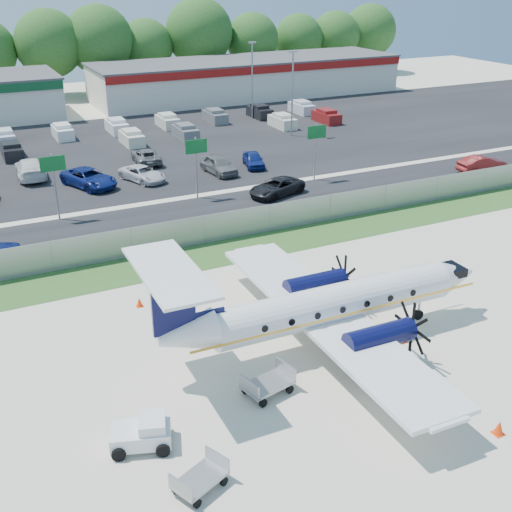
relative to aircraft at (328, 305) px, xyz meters
name	(u,v)px	position (x,y,z in m)	size (l,w,h in m)	color
ground	(308,342)	(-0.71, 0.50, -2.18)	(170.00, 170.00, 0.00)	beige
grass_verge	(216,254)	(-0.71, 12.50, -2.17)	(170.00, 4.00, 0.02)	#2D561E
access_road	(179,219)	(-0.71, 19.50, -2.17)	(170.00, 8.00, 0.02)	black
parking_lot	(109,152)	(-0.71, 40.50, -2.17)	(170.00, 32.00, 0.02)	black
perimeter_fence	(204,230)	(-0.71, 14.50, -1.18)	(120.00, 0.06, 1.99)	gray
building_east	(248,77)	(25.29, 62.48, 0.45)	(44.40, 12.40, 5.24)	silver
sign_left	(54,173)	(-8.71, 23.40, 1.43)	(1.80, 0.26, 5.00)	gray
sign_mid	(196,155)	(2.29, 23.40, 1.43)	(1.80, 0.26, 5.00)	gray
sign_right	(316,140)	(13.29, 23.40, 1.43)	(1.80, 0.26, 5.00)	gray
light_pole_ne	(292,88)	(19.29, 38.50, 3.05)	(0.90, 0.35, 9.09)	gray
light_pole_se	(252,75)	(19.29, 48.50, 3.05)	(0.90, 0.35, 9.09)	gray
tree_line	(50,97)	(-0.71, 74.50, -2.18)	(112.00, 6.00, 14.00)	#235418
aircraft	(328,305)	(0.00, 0.00, 0.00)	(18.10, 17.88, 5.64)	silver
pushback_tug	(144,433)	(-10.35, -3.24, -1.58)	(2.64, 2.27, 1.25)	silver
baggage_cart_near	(200,479)	(-9.23, -6.36, -1.70)	(2.26, 1.87, 1.03)	gray
baggage_cart_far	(268,383)	(-4.47, -2.38, -1.65)	(2.43, 1.77, 1.15)	gray
cone_nose	(404,338)	(3.57, -1.58, -1.95)	(0.34, 0.34, 0.48)	#FF3908
cone_port_wing	(499,428)	(2.65, -8.85, -1.89)	(0.44, 0.44, 0.62)	#FF3908
cone_starboard_wing	(139,302)	(-7.24, 7.83, -1.93)	(0.38, 0.38, 0.54)	#FF3908
road_car_mid	(276,195)	(8.36, 21.23, -2.18)	(2.31, 5.01, 1.39)	black
road_car_east	(481,172)	(28.21, 18.76, -2.18)	(1.60, 4.60, 1.51)	maroon
parked_car_b	(90,187)	(-4.95, 30.21, -2.18)	(2.59, 5.61, 1.56)	navy
parked_car_c	(143,181)	(-0.38, 29.78, -2.18)	(2.18, 4.72, 1.31)	silver
parked_car_d	(219,173)	(6.49, 28.98, -2.18)	(1.89, 4.69, 1.60)	#595B5E
parked_car_e	(254,167)	(10.26, 29.49, -2.18)	(1.64, 4.07, 1.39)	navy
parked_car_f	(32,177)	(-9.01, 35.17, -2.18)	(2.41, 5.92, 1.72)	silver
parked_car_g	(147,163)	(1.58, 35.11, -2.18)	(2.30, 4.98, 1.39)	#595B5E
far_parking_rows	(97,141)	(-0.71, 45.50, -2.18)	(56.00, 10.00, 1.60)	gray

